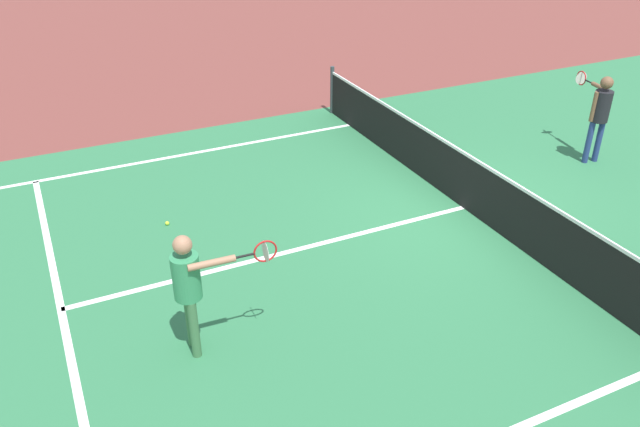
# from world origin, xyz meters

# --- Properties ---
(ground_plane) EXTENTS (60.00, 60.00, 0.00)m
(ground_plane) POSITION_xyz_m (0.00, 0.00, 0.00)
(ground_plane) COLOR brown
(court_surface_inbounds) EXTENTS (10.62, 24.40, 0.00)m
(court_surface_inbounds) POSITION_xyz_m (0.00, 0.00, 0.00)
(court_surface_inbounds) COLOR #2D7247
(court_surface_inbounds) RESTS_ON ground_plane
(line_sideline_left) EXTENTS (0.10, 11.89, 0.01)m
(line_sideline_left) POSITION_xyz_m (-4.11, -5.95, 0.00)
(line_sideline_left) COLOR white
(line_sideline_left) RESTS_ON ground_plane
(line_service_near) EXTENTS (8.22, 0.10, 0.01)m
(line_service_near) POSITION_xyz_m (0.00, -6.40, 0.00)
(line_service_near) COLOR white
(line_service_near) RESTS_ON ground_plane
(line_center_service) EXTENTS (0.10, 6.40, 0.01)m
(line_center_service) POSITION_xyz_m (0.00, -3.20, 0.00)
(line_center_service) COLOR white
(line_center_service) RESTS_ON ground_plane
(net) EXTENTS (10.01, 0.09, 1.07)m
(net) POSITION_xyz_m (0.00, 0.00, 0.49)
(net) COLOR #33383D
(net) RESTS_ON ground_plane
(player_near) EXTENTS (0.55, 1.17, 1.59)m
(player_near) POSITION_xyz_m (1.50, -5.00, 0.98)
(player_near) COLOR #3F7247
(player_near) RESTS_ON ground_plane
(player_far) EXTENTS (1.18, 0.64, 1.67)m
(player_far) POSITION_xyz_m (-0.49, 3.30, 1.04)
(player_far) COLOR navy
(player_far) RESTS_ON ground_plane
(tennis_ball_mid_court) EXTENTS (0.07, 0.07, 0.07)m
(tennis_ball_mid_court) POSITION_xyz_m (-1.56, -4.62, 0.03)
(tennis_ball_mid_court) COLOR #CCE033
(tennis_ball_mid_court) RESTS_ON ground_plane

